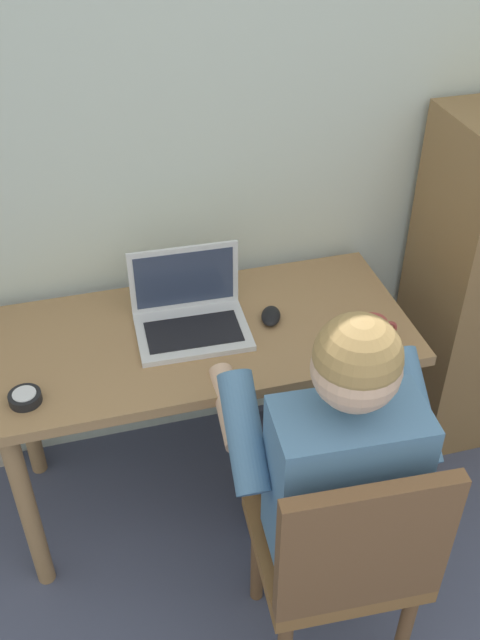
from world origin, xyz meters
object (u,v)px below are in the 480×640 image
Objects in this scene: laptop at (190,313)px; desk_clock at (25,398)px; chair at (343,554)px; coffee_mug at (373,333)px; computer_mouse at (271,316)px; person_seated at (327,453)px; desk at (201,357)px.

desk_clock is at bearing -157.55° from laptop.
coffee_mug is (0.27, 0.52, 0.27)m from chair.
coffee_mug is (0.26, -0.20, 0.03)m from computer_mouse.
laptop is at bearing 112.85° from person_seated.
computer_mouse reaches higher than desk_clock.
person_seated is 12.06× the size of computer_mouse.
desk is at bearing 112.11° from person_seated.
chair is 2.55× the size of laptop.
desk is 10.81× the size of coffee_mug.
chair is at bearing -71.19° from computer_mouse.
desk_clock is (-0.74, 0.54, 0.23)m from chair.
person_seated is at bearing -67.15° from laptop.
chair is 8.88× the size of computer_mouse.
desk is at bearing 157.65° from coffee_mug.
desk is at bearing 106.12° from chair.
laptop is 2.90× the size of coffee_mug.
desk is 0.26m from computer_mouse.
chair reaches higher than desk_clock.
person_seated reaches higher than desk.
laptop is 0.55m from desk_clock.
computer_mouse is at bearing -8.17° from laptop.
person_seated is 0.62m from laptop.
person_seated is 0.83m from desk_clock.
computer_mouse is (0.23, -0.00, 0.12)m from desk.
chair reaches higher than desk.
desk_clock is 0.75× the size of coffee_mug.
computer_mouse is at bearing 142.33° from coffee_mug.
coffee_mug is at bearing 51.76° from person_seated.
desk is 12.98× the size of computer_mouse.
desk_clock is at bearing -146.72° from computer_mouse.
computer_mouse is 0.32m from coffee_mug.
chair is 0.94m from desk_clock.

